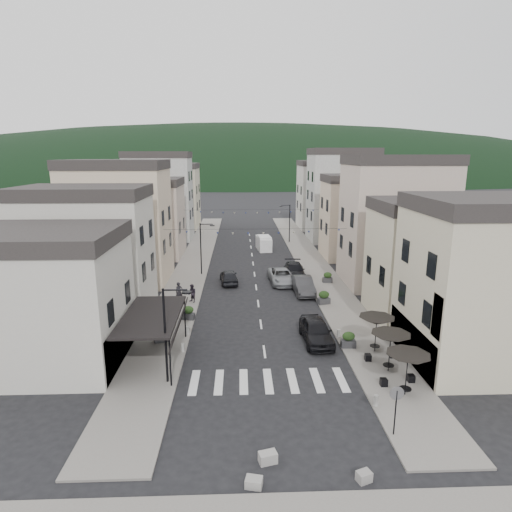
{
  "coord_description": "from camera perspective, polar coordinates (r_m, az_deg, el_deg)",
  "views": [
    {
      "loc": [
        -1.65,
        -21.6,
        13.46
      ],
      "look_at": [
        -0.04,
        20.43,
        3.5
      ],
      "focal_mm": 30.0,
      "sensor_mm": 36.0,
      "label": 1
    }
  ],
  "objects": [
    {
      "name": "concrete_block_c",
      "position": [
        20.1,
        -0.28,
        -27.95
      ],
      "size": [
        0.79,
        0.64,
        0.4
      ],
      "primitive_type": "cube",
      "rotation": [
        0.0,
        0.0,
        -0.22
      ],
      "color": "gray",
      "rests_on": "ground"
    },
    {
      "name": "cafe_terrace",
      "position": [
        28.39,
        17.52,
        -10.36
      ],
      "size": [
        2.5,
        8.1,
        2.53
      ],
      "color": "black",
      "rests_on": "ground"
    },
    {
      "name": "parked_car_c",
      "position": [
        46.04,
        3.44,
        -2.71
      ],
      "size": [
        2.93,
        5.65,
        1.52
      ],
      "primitive_type": "imported",
      "rotation": [
        0.0,
        0.0,
        0.07
      ],
      "color": "gray",
      "rests_on": "ground"
    },
    {
      "name": "planter_lb",
      "position": [
        36.27,
        -9.02,
        -7.49
      ],
      "size": [
        1.13,
        0.8,
        1.15
      ],
      "rotation": [
        0.0,
        0.0,
        -0.24
      ],
      "color": "#2D2D2F",
      "rests_on": "sidewalk_left"
    },
    {
      "name": "sidewalk_left",
      "position": [
        55.56,
        -8.18,
        -0.77
      ],
      "size": [
        4.0,
        76.0,
        0.12
      ],
      "primitive_type": "cube",
      "color": "slate",
      "rests_on": "ground"
    },
    {
      "name": "concrete_block_b",
      "position": [
        20.82,
        14.21,
        -26.62
      ],
      "size": [
        0.72,
        0.64,
        0.45
      ],
      "primitive_type": "cube",
      "rotation": [
        0.0,
        0.0,
        0.37
      ],
      "color": "gray",
      "rests_on": "ground"
    },
    {
      "name": "streetlamp_right_far",
      "position": [
        66.74,
        4.27,
        4.88
      ],
      "size": [
        1.7,
        0.56,
        6.0
      ],
      "color": "black",
      "rests_on": "ground"
    },
    {
      "name": "boutique_building",
      "position": [
        31.45,
        -28.36,
        -5.85
      ],
      "size": [
        12.0,
        8.0,
        8.0
      ],
      "primitive_type": "cube",
      "color": "beige",
      "rests_on": "ground"
    },
    {
      "name": "bunting_far",
      "position": [
        60.13,
        -0.61,
        5.86
      ],
      "size": [
        19.0,
        0.28,
        0.62
      ],
      "color": "black",
      "rests_on": "ground"
    },
    {
      "name": "sidewalk_right",
      "position": [
        56.0,
        7.27,
        -0.63
      ],
      "size": [
        4.0,
        76.0,
        0.12
      ],
      "primitive_type": "cube",
      "color": "slate",
      "rests_on": "ground"
    },
    {
      "name": "planter_rc",
      "position": [
        46.53,
        9.51,
        -2.83
      ],
      "size": [
        1.0,
        0.56,
        1.12
      ],
      "rotation": [
        0.0,
        0.0,
        -0.01
      ],
      "color": "#2F2F32",
      "rests_on": "sidewalk_right"
    },
    {
      "name": "concrete_block_a",
      "position": [
        21.18,
        1.59,
        -25.27
      ],
      "size": [
        0.9,
        0.69,
        0.5
      ],
      "primitive_type": "cube",
      "rotation": [
        0.0,
        0.0,
        0.27
      ],
      "color": "gray",
      "rests_on": "ground"
    },
    {
      "name": "parked_car_b",
      "position": [
        42.85,
        6.3,
        -3.9
      ],
      "size": [
        1.97,
        5.11,
        1.66
      ],
      "primitive_type": "imported",
      "rotation": [
        0.0,
        0.0,
        0.04
      ],
      "color": "#2D2D2F",
      "rests_on": "ground"
    },
    {
      "name": "bunting_near",
      "position": [
        44.33,
        -0.03,
        3.18
      ],
      "size": [
        19.0,
        0.28,
        0.62
      ],
      "color": "black",
      "rests_on": "ground"
    },
    {
      "name": "streetlamp_left_near",
      "position": [
        25.88,
        -11.45,
        -9.12
      ],
      "size": [
        1.7,
        0.56,
        6.0
      ],
      "color": "black",
      "rests_on": "ground"
    },
    {
      "name": "bistro_building",
      "position": [
        31.43,
        28.91,
        -4.01
      ],
      "size": [
        10.0,
        8.0,
        10.0
      ],
      "primitive_type": "cube",
      "color": "beige",
      "rests_on": "ground"
    },
    {
      "name": "traffic_sign",
      "position": [
        22.72,
        18.19,
        -17.92
      ],
      "size": [
        0.7,
        0.07,
        2.7
      ],
      "color": "black",
      "rests_on": "ground"
    },
    {
      "name": "planter_rb",
      "position": [
        39.86,
        9.03,
        -5.49
      ],
      "size": [
        1.24,
        0.91,
        1.24
      ],
      "rotation": [
        0.0,
        0.0,
        0.3
      ],
      "color": "#313134",
      "rests_on": "sidewalk_right"
    },
    {
      "name": "hill_backdrop",
      "position": [
        321.89,
        -1.94,
        10.92
      ],
      "size": [
        640.0,
        360.0,
        70.0
      ],
      "primitive_type": "ellipsoid",
      "color": "black",
      "rests_on": "ground"
    },
    {
      "name": "boutique_awning",
      "position": [
        29.09,
        -13.27,
        -7.89
      ],
      "size": [
        3.77,
        7.5,
        3.28
      ],
      "color": "black",
      "rests_on": "ground"
    },
    {
      "name": "delivery_van",
      "position": [
        62.08,
        1.04,
        1.78
      ],
      "size": [
        2.21,
        4.57,
        2.11
      ],
      "rotation": [
        0.0,
        0.0,
        0.11
      ],
      "color": "white",
      "rests_on": "ground"
    },
    {
      "name": "bollards",
      "position": [
        30.12,
        1.19,
        -12.33
      ],
      "size": [
        11.66,
        10.26,
        0.6
      ],
      "color": "gray",
      "rests_on": "ground"
    },
    {
      "name": "pedestrian_a",
      "position": [
        40.42,
        -10.22,
        -4.76
      ],
      "size": [
        0.82,
        0.73,
        1.88
      ],
      "primitive_type": "imported",
      "rotation": [
        0.0,
        0.0,
        0.53
      ],
      "color": "black",
      "rests_on": "sidewalk_left"
    },
    {
      "name": "pedestrian_b",
      "position": [
        40.12,
        -8.5,
        -4.95
      ],
      "size": [
        1.05,
        1.05,
        1.72
      ],
      "primitive_type": "imported",
      "rotation": [
        0.0,
        0.0,
        -0.76
      ],
      "color": "black",
      "rests_on": "sidewalk_left"
    },
    {
      "name": "streetlamp_left_far",
      "position": [
        48.77,
        -7.06,
        1.68
      ],
      "size": [
        1.7,
        0.56,
        6.0
      ],
      "color": "black",
      "rests_on": "ground"
    },
    {
      "name": "planter_la",
      "position": [
        32.52,
        -12.54,
        -10.14
      ],
      "size": [
        1.18,
        0.88,
        1.17
      ],
      "rotation": [
        0.0,
        0.0,
        0.32
      ],
      "color": "#2B2B2D",
      "rests_on": "sidewalk_left"
    },
    {
      "name": "parked_car_e",
      "position": [
        45.99,
        -3.64,
        -2.76
      ],
      "size": [
        2.22,
        4.52,
        1.49
      ],
      "primitive_type": "imported",
      "rotation": [
        0.0,
        0.0,
        3.25
      ],
      "color": "black",
      "rests_on": "ground"
    },
    {
      "name": "planter_ra",
      "position": [
        31.62,
        12.22,
        -10.85
      ],
      "size": [
        1.04,
        0.6,
        1.15
      ],
      "rotation": [
        0.0,
        0.0,
        -0.03
      ],
      "color": "#2D2D30",
      "rests_on": "sidewalk_right"
    },
    {
      "name": "buildings_row_right",
      "position": [
        60.82,
        13.3,
        6.23
      ],
      "size": [
        10.2,
        54.16,
        14.5
      ],
      "color": "beige",
      "rests_on": "ground"
    },
    {
      "name": "parked_car_a",
      "position": [
        32.24,
        8.04,
        -9.83
      ],
      "size": [
        2.2,
        5.09,
        1.71
      ],
      "primitive_type": "imported",
      "rotation": [
        0.0,
        0.0,
        0.04
      ],
      "color": "black",
      "rests_on": "ground"
    },
    {
      "name": "ground",
      "position": [
        25.51,
        1.94,
        -18.54
      ],
      "size": [
        700.0,
        700.0,
        0.0
      ],
      "primitive_type": "plane",
      "color": "black",
      "rests_on": "ground"
    },
    {
      "name": "parked_car_d",
      "position": [
        48.35,
        5.15,
        -1.93
      ],
      "size": [
        2.39,
        5.5,
        1.57
      ],
      "primitive_type": "imported",
      "rotation": [
        0.0,
        0.0,
        -0.03
      ],
      "color": "black",
      "rests_on": "ground"
    },
    {
      "name": "buildings_row_left",
      "position": [
        61.17,
        -14.39,
        6.02
      ],
      "size": [
        10.2,
        54.16,
        14.0
      ],
      "color": "beige",
      "rests_on": "ground"
    }
  ]
}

